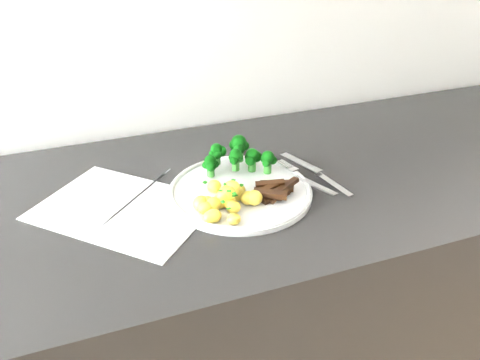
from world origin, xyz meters
The scene contains 7 objects.
recipe_paper centered at (-0.16, 1.68, 0.87)m, with size 0.35×0.35×0.00m.
plate centered at (0.05, 1.66, 0.87)m, with size 0.26×0.26×0.02m.
broccoli centered at (0.07, 1.73, 0.91)m, with size 0.14×0.08×0.07m.
potatoes centered at (0.00, 1.61, 0.89)m, with size 0.12×0.13×0.04m.
beef_strips centered at (0.10, 1.62, 0.88)m, with size 0.10×0.08×0.03m.
fork centered at (0.17, 1.64, 0.88)m, with size 0.05×0.16×0.01m.
knife centered at (0.21, 1.64, 0.87)m, with size 0.06×0.19×0.02m.
Camera 1 is at (-0.22, 0.93, 1.34)m, focal length 37.03 mm.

